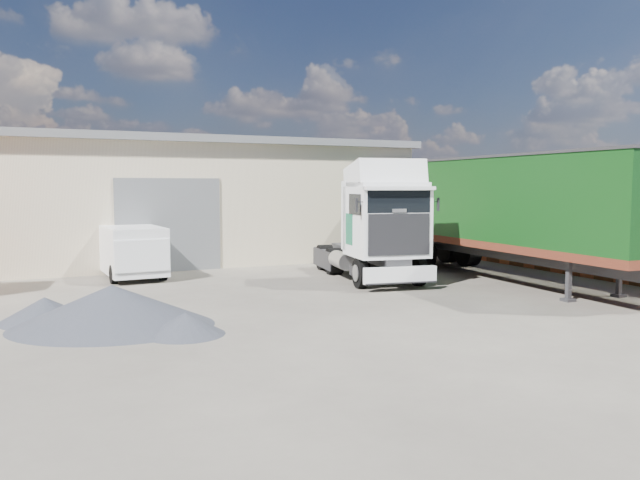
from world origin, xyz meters
name	(u,v)px	position (x,y,z in m)	size (l,w,h in m)	color
ground	(327,316)	(0.00, 0.00, 0.00)	(120.00, 120.00, 0.00)	black
warehouse	(51,200)	(-6.00, 16.00, 2.66)	(30.60, 12.60, 5.42)	beige
brick_boundary_wall	(514,235)	(11.50, 6.00, 1.25)	(0.35, 26.00, 2.50)	brown
tractor_unit	(378,231)	(4.01, 4.39, 1.76)	(3.34, 6.53, 4.18)	black
box_trailer	(503,205)	(8.32, 3.07, 2.63)	(3.38, 13.10, 4.32)	#2D2D30
panel_van	(130,251)	(-3.57, 9.16, 0.96)	(2.11, 4.64, 1.86)	black
gravel_heap	(109,307)	(-5.17, 1.07, 0.46)	(6.02, 6.02, 0.99)	black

